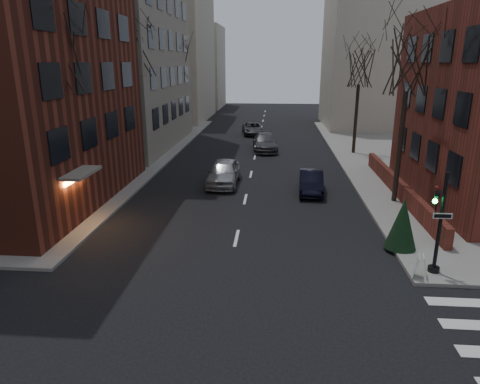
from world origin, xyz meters
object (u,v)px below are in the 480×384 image
(car_lane_far, at_px, (253,129))
(sandwich_board, at_px, (420,266))
(car_lane_silver, at_px, (224,172))
(tree_left_a, at_px, (56,51))
(streetlamp_far, at_px, (188,96))
(traffic_signal, at_px, (438,230))
(evergreen_shrub, at_px, (402,224))
(parked_sedan, at_px, (311,182))
(car_lane_gray, at_px, (265,142))
(tree_left_c, at_px, (177,61))
(tree_left_b, at_px, (135,49))
(tree_right_a, at_px, (409,61))
(streetlamp_near, at_px, (130,119))
(tree_right_b, at_px, (360,67))

(car_lane_far, relative_size, sandwich_board, 5.58)
(car_lane_silver, distance_m, sandwich_board, 15.51)
(tree_left_a, height_order, streetlamp_far, tree_left_a)
(traffic_signal, relative_size, evergreen_shrub, 1.77)
(traffic_signal, distance_m, evergreen_shrub, 2.36)
(parked_sedan, xyz_separation_m, car_lane_gray, (-3.26, 13.20, 0.09))
(streetlamp_far, height_order, evergreen_shrub, streetlamp_far)
(streetlamp_far, distance_m, evergreen_shrub, 34.62)
(tree_left_c, bearing_deg, car_lane_far, 14.14)
(traffic_signal, distance_m, tree_left_b, 24.87)
(tree_left_b, distance_m, tree_left_c, 14.03)
(tree_left_a, relative_size, tree_left_b, 0.95)
(tree_left_b, xyz_separation_m, car_lane_silver, (7.11, -4.86, -8.07))
(tree_left_a, distance_m, car_lane_far, 30.16)
(tree_left_b, xyz_separation_m, sandwich_board, (16.10, -17.50, -8.33))
(tree_left_b, height_order, tree_right_a, tree_left_b)
(evergreen_shrub, bearing_deg, tree_left_a, 170.06)
(tree_right_a, xyz_separation_m, car_lane_silver, (-10.49, 3.14, -7.18))
(parked_sedan, xyz_separation_m, sandwich_board, (3.24, -11.24, -0.11))
(tree_left_b, relative_size, streetlamp_near, 1.72)
(car_lane_silver, bearing_deg, traffic_signal, -50.61)
(tree_left_c, bearing_deg, tree_right_a, -51.34)
(evergreen_shrub, bearing_deg, car_lane_gray, 106.63)
(streetlamp_near, bearing_deg, evergreen_shrub, -34.92)
(tree_left_a, xyz_separation_m, streetlamp_near, (0.60, 8.00, -4.23))
(streetlamp_far, distance_m, sandwich_board, 37.09)
(tree_left_c, relative_size, car_lane_silver, 1.96)
(car_lane_silver, bearing_deg, parked_sedan, -12.68)
(streetlamp_near, distance_m, sandwich_board, 20.88)
(traffic_signal, xyz_separation_m, tree_right_b, (0.86, 23.01, 5.68))
(streetlamp_near, bearing_deg, car_lane_gray, 50.55)
(evergreen_shrub, bearing_deg, sandwich_board, -90.00)
(tree_right_b, bearing_deg, evergreen_shrub, -94.12)
(traffic_signal, height_order, tree_left_a, tree_left_a)
(tree_right_b, height_order, streetlamp_near, tree_right_b)
(traffic_signal, distance_m, car_lane_far, 34.18)
(car_lane_gray, bearing_deg, tree_left_c, 139.36)
(tree_right_a, distance_m, evergreen_shrub, 9.71)
(car_lane_silver, bearing_deg, tree_right_a, -15.66)
(tree_left_b, distance_m, tree_right_b, 18.64)
(parked_sedan, relative_size, car_lane_gray, 0.78)
(streetlamp_far, bearing_deg, evergreen_shrub, -63.30)
(streetlamp_near, xyz_separation_m, car_lane_far, (7.40, 20.01, -3.56))
(tree_left_a, distance_m, streetlamp_far, 28.32)
(tree_left_c, bearing_deg, sandwich_board, -62.93)
(tree_left_c, distance_m, sandwich_board, 36.15)
(tree_right_b, relative_size, parked_sedan, 2.19)
(parked_sedan, bearing_deg, tree_right_a, -17.14)
(tree_left_c, distance_m, streetlamp_near, 18.40)
(parked_sedan, distance_m, car_lane_far, 22.80)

